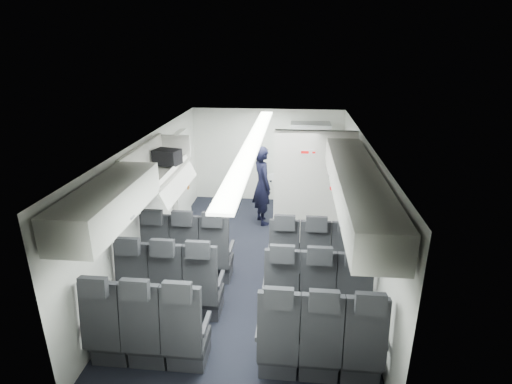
% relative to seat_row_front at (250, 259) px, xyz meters
% --- Properties ---
extents(cabin_shell, '(3.41, 6.01, 2.16)m').
position_rel_seat_row_front_xyz_m(cabin_shell, '(0.00, 0.53, 0.72)').
color(cabin_shell, black).
rests_on(cabin_shell, ground).
extents(seat_row_front, '(3.33, 0.56, 1.24)m').
position_rel_seat_row_front_xyz_m(seat_row_front, '(0.00, 0.00, 0.00)').
color(seat_row_front, black).
rests_on(seat_row_front, cabin_shell).
extents(seat_row_mid, '(3.33, 0.56, 1.24)m').
position_rel_seat_row_front_xyz_m(seat_row_mid, '(0.00, -0.90, 0.00)').
color(seat_row_mid, black).
rests_on(seat_row_mid, cabin_shell).
extents(seat_row_rear, '(3.33, 0.56, 1.24)m').
position_rel_seat_row_front_xyz_m(seat_row_rear, '(0.00, -1.80, 0.00)').
color(seat_row_rear, black).
rests_on(seat_row_rear, cabin_shell).
extents(overhead_bin_left_rear, '(0.53, 1.80, 0.40)m').
position_rel_seat_row_front_xyz_m(overhead_bin_left_rear, '(-1.40, -1.47, 1.46)').
color(overhead_bin_left_rear, white).
rests_on(overhead_bin_left_rear, cabin_shell).
extents(overhead_bin_left_front_open, '(0.64, 1.70, 0.72)m').
position_rel_seat_row_front_xyz_m(overhead_bin_left_front_open, '(-1.44, 0.28, 1.33)').
color(overhead_bin_left_front_open, '#9E9E93').
rests_on(overhead_bin_left_front_open, cabin_shell).
extents(overhead_bin_right_rear, '(0.53, 1.80, 0.40)m').
position_rel_seat_row_front_xyz_m(overhead_bin_right_rear, '(1.40, -1.47, 1.46)').
color(overhead_bin_right_rear, white).
rests_on(overhead_bin_right_rear, cabin_shell).
extents(overhead_bin_right_front, '(0.53, 1.70, 0.40)m').
position_rel_seat_row_front_xyz_m(overhead_bin_right_front, '(1.40, 0.28, 1.46)').
color(overhead_bin_right_front, white).
rests_on(overhead_bin_right_front, cabin_shell).
extents(bulkhead_partition, '(1.40, 0.15, 2.13)m').
position_rel_seat_row_front_xyz_m(bulkhead_partition, '(0.98, 1.33, 0.67)').
color(bulkhead_partition, white).
rests_on(bulkhead_partition, cabin_shell).
extents(galley_unit, '(0.85, 0.52, 1.90)m').
position_rel_seat_row_front_xyz_m(galley_unit, '(0.95, 3.25, 0.55)').
color(galley_unit, '#939399').
rests_on(galley_unit, cabin_shell).
extents(boarding_door, '(0.12, 1.27, 1.86)m').
position_rel_seat_row_front_xyz_m(boarding_door, '(-1.64, 2.09, 0.55)').
color(boarding_door, silver).
rests_on(boarding_door, cabin_shell).
extents(flight_attendant, '(0.59, 0.70, 1.63)m').
position_rel_seat_row_front_xyz_m(flight_attendant, '(0.00, 2.23, 0.41)').
color(flight_attendant, black).
rests_on(flight_attendant, ground).
extents(carry_on_bag, '(0.45, 0.36, 0.24)m').
position_rel_seat_row_front_xyz_m(carry_on_bag, '(-1.37, 0.56, 1.43)').
color(carry_on_bag, black).
rests_on(carry_on_bag, overhead_bin_left_front_open).
extents(papers, '(0.19, 0.03, 0.13)m').
position_rel_seat_row_front_xyz_m(papers, '(0.19, 2.18, 0.61)').
color(papers, white).
rests_on(papers, flight_attendant).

